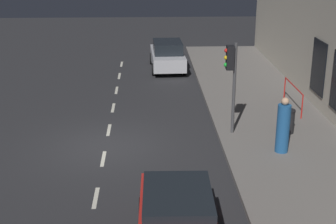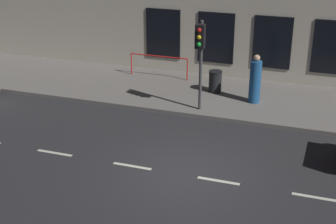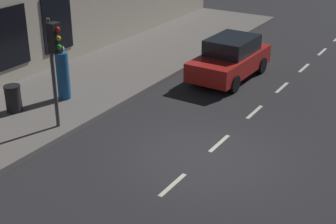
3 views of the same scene
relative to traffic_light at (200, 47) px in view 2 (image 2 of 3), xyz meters
The scene contains 7 objects.
ground_plane 5.14m from the traffic_light, 169.75° to the right, with size 60.00×60.00×0.00m, color #28282B.
sidewalk 3.19m from the traffic_light, 23.21° to the right, with size 4.50×32.00×0.15m.
lane_centre_line 5.38m from the traffic_light, 157.79° to the right, with size 0.12×27.20×0.01m.
traffic_light is the anchor object (origin of this frame).
pedestrian_0 2.77m from the traffic_light, 50.13° to the right, with size 0.60×0.60×1.87m.
trash_bin 2.87m from the traffic_light, ahead, with size 0.53×0.53×0.87m.
red_railing 4.38m from the traffic_light, 40.72° to the left, with size 0.05×2.62×0.97m.
Camera 2 is at (-11.63, -3.46, 7.07)m, focal length 52.37 mm.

